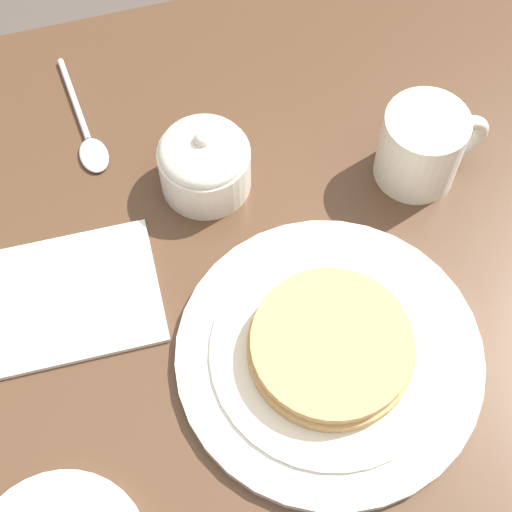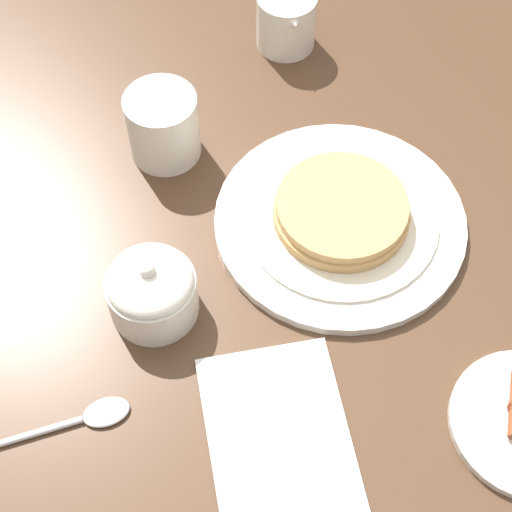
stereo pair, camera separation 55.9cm
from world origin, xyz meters
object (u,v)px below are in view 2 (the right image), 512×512
object	(u,v)px
sugar_bowl	(152,290)
spoon	(78,420)
coffee_mug	(163,123)
napkin	(279,438)
creamer_pitcher	(286,20)
pancake_plate	(340,217)

from	to	relation	value
sugar_bowl	spoon	xyz separation A→B (m)	(-0.11, 0.09, -0.03)
coffee_mug	spoon	bearing A→B (deg)	157.02
sugar_bowl	spoon	size ratio (longest dim) A/B	0.56
spoon	napkin	bearing A→B (deg)	-107.93
creamer_pitcher	coffee_mug	bearing A→B (deg)	128.36
creamer_pitcher	napkin	world-z (taller)	creamer_pitcher
creamer_pitcher	sugar_bowl	distance (m)	0.43
napkin	spoon	world-z (taller)	spoon
coffee_mug	sugar_bowl	distance (m)	0.22
creamer_pitcher	sugar_bowl	world-z (taller)	creamer_pitcher
spoon	creamer_pitcher	bearing A→B (deg)	-34.40
sugar_bowl	spoon	bearing A→B (deg)	139.94
pancake_plate	spoon	bearing A→B (deg)	118.60
coffee_mug	napkin	bearing A→B (deg)	-173.01
pancake_plate	sugar_bowl	distance (m)	0.23
pancake_plate	creamer_pitcher	distance (m)	0.30
creamer_pitcher	spoon	distance (m)	0.57
pancake_plate	coffee_mug	size ratio (longest dim) A/B	2.46
sugar_bowl	spoon	world-z (taller)	sugar_bowl
creamer_pitcher	napkin	xyz separation A→B (m)	(-0.53, 0.14, -0.04)
pancake_plate	napkin	world-z (taller)	pancake_plate
coffee_mug	spoon	distance (m)	0.36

